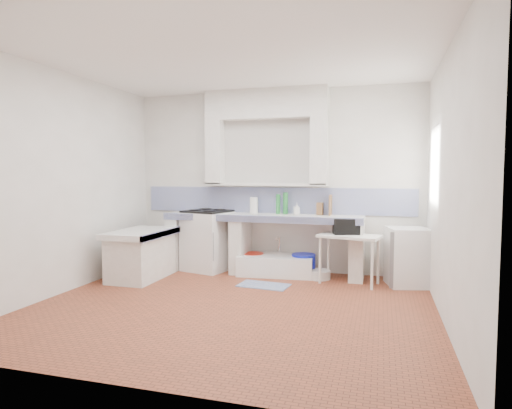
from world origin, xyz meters
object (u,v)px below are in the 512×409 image
(stove, at_px, (208,241))
(side_table, at_px, (349,259))
(sink, at_px, (276,266))
(fridge, at_px, (407,257))

(stove, bearing_deg, side_table, 7.76)
(sink, height_order, side_table, side_table)
(fridge, bearing_deg, side_table, 174.72)
(side_table, bearing_deg, fridge, 21.40)
(side_table, xyz_separation_m, fridge, (0.76, 0.12, 0.05))
(stove, distance_m, sink, 1.16)
(stove, distance_m, side_table, 2.23)
(stove, height_order, fridge, stove)
(sink, relative_size, fridge, 1.41)
(side_table, height_order, fridge, fridge)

